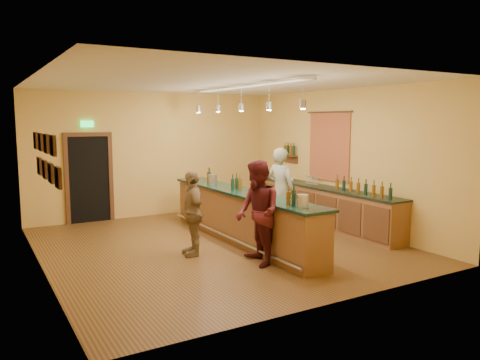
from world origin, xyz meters
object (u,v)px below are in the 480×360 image
tasting_bar (241,212)px  customer_b (192,213)px  bar_stool (262,197)px  bartender (281,190)px  customer_a (258,213)px  back_counter (325,206)px

tasting_bar → customer_b: bearing=-162.9°
customer_b → bar_stool: customer_b is taller
bartender → bar_stool: bearing=-39.2°
customer_b → customer_a: bearing=43.4°
bartender → tasting_bar: bearing=81.6°
bartender → customer_a: bartender is taller
bartender → customer_b: 2.50m
customer_a → bar_stool: customer_a is taller
back_counter → customer_b: 3.73m
tasting_bar → bar_stool: size_ratio=7.79×
bartender → customer_b: size_ratio=1.20×
tasting_bar → customer_b: customer_b is taller
customer_a → bar_stool: 4.17m
back_counter → customer_b: size_ratio=2.88×
customer_b → bar_stool: (3.04, 2.34, -0.28)m
bar_stool → customer_b: bearing=-142.4°
customer_a → customer_b: (-0.72, 1.11, -0.12)m
bar_stool → customer_a: bearing=-123.9°
bar_stool → bartender: bearing=-109.9°
bar_stool → tasting_bar: bearing=-132.2°
back_counter → customer_a: 3.42m
back_counter → tasting_bar: (-2.40, -0.18, 0.12)m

